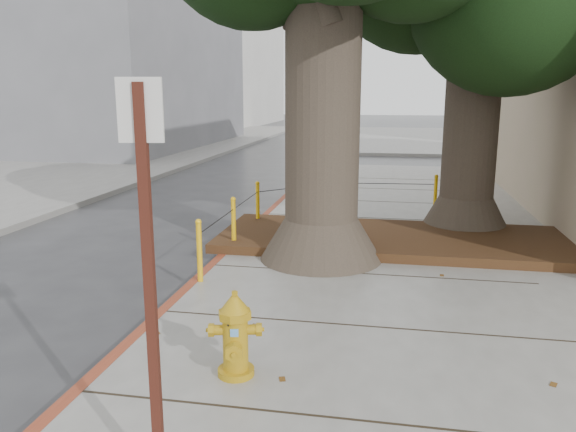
# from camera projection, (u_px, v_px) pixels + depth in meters

# --- Properties ---
(ground) EXTENTS (140.00, 140.00, 0.00)m
(ground) POSITION_uv_depth(u_px,v_px,m) (316.00, 334.00, 6.84)
(ground) COLOR #28282B
(ground) RESTS_ON ground
(sidewalk_far) EXTENTS (16.00, 20.00, 0.15)m
(sidewalk_far) POSITION_uv_depth(u_px,v_px,m) (479.00, 139.00, 34.53)
(sidewalk_far) COLOR slate
(sidewalk_far) RESTS_ON ground
(curb_red) EXTENTS (0.14, 26.00, 0.16)m
(curb_red) POSITION_uv_depth(u_px,v_px,m) (221.00, 260.00, 9.59)
(curb_red) COLOR maroon
(curb_red) RESTS_ON ground
(planter_bed) EXTENTS (6.40, 2.60, 0.16)m
(planter_bed) POSITION_uv_depth(u_px,v_px,m) (393.00, 239.00, 10.37)
(planter_bed) COLOR black
(planter_bed) RESTS_ON sidewalk_main
(building_far_grey) EXTENTS (12.00, 16.00, 12.00)m
(building_far_grey) POSITION_uv_depth(u_px,v_px,m) (91.00, 32.00, 29.38)
(building_far_grey) COLOR slate
(building_far_grey) RESTS_ON ground
(building_far_white) EXTENTS (12.00, 18.00, 15.00)m
(building_far_white) POSITION_uv_depth(u_px,v_px,m) (201.00, 41.00, 51.49)
(building_far_white) COLOR silver
(building_far_white) RESTS_ON ground
(bollard_ring) EXTENTS (3.79, 5.39, 0.95)m
(bollard_ring) POSITION_uv_depth(u_px,v_px,m) (303.00, 208.00, 11.06)
(bollard_ring) COLOR #F6B50D
(bollard_ring) RESTS_ON sidewalk_main
(fire_hydrant) EXTENTS (0.46, 0.44, 0.87)m
(fire_hydrant) POSITION_uv_depth(u_px,v_px,m) (235.00, 335.00, 5.46)
(fire_hydrant) COLOR #BD8F13
(fire_hydrant) RESTS_ON sidewalk_main
(signpost) EXTENTS (0.28, 0.08, 2.82)m
(signpost) POSITION_uv_depth(u_px,v_px,m) (149.00, 273.00, 3.60)
(signpost) COLOR #471911
(signpost) RESTS_ON sidewalk_main
(car_silver) EXTENTS (3.76, 1.88, 1.23)m
(car_silver) POSITION_uv_depth(u_px,v_px,m) (515.00, 151.00, 22.13)
(car_silver) COLOR #B5B6BB
(car_silver) RESTS_ON ground
(car_dark) EXTENTS (1.88, 3.96, 1.12)m
(car_dark) POSITION_uv_depth(u_px,v_px,m) (93.00, 144.00, 26.13)
(car_dark) COLOR black
(car_dark) RESTS_ON ground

